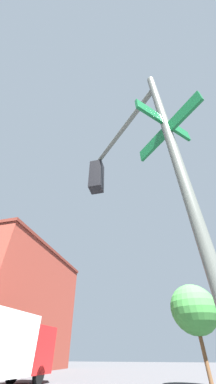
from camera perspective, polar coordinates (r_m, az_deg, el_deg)
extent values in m
cylinder|color=#474C47|center=(2.12, 22.19, -1.07)|extent=(0.12, 0.12, 5.58)
cylinder|color=#474C47|center=(4.34, 3.71, 16.80)|extent=(1.50, 1.51, 0.09)
cube|color=black|center=(4.56, -3.30, 4.48)|extent=(0.28, 0.28, 0.80)
sphere|color=red|center=(4.83, -4.05, 5.56)|extent=(0.18, 0.18, 0.18)
sphere|color=orange|center=(4.65, -4.19, 3.38)|extent=(0.18, 0.18, 0.18)
sphere|color=green|center=(4.49, -4.34, 1.04)|extent=(0.18, 0.18, 0.18)
cube|color=#0F5128|center=(2.92, 16.61, 16.69)|extent=(0.80, 0.81, 0.20)
cube|color=#0F5128|center=(3.10, 15.83, 18.99)|extent=(0.74, 0.73, 0.20)
cube|color=#522018|center=(37.37, -28.59, -16.27)|extent=(19.51, 19.03, 0.40)
cube|color=#B21919|center=(19.28, -21.00, -36.57)|extent=(2.48, 2.45, 2.73)
cube|color=#19232D|center=(20.27, -18.47, -35.48)|extent=(0.16, 2.00, 1.20)
cube|color=black|center=(20.27, -19.78, -40.34)|extent=(0.25, 2.24, 0.30)
cylinder|color=black|center=(19.70, -25.83, -39.69)|extent=(1.01, 0.34, 1.00)
cylinder|color=black|center=(18.57, -19.34, -41.13)|extent=(1.01, 0.34, 1.00)
cylinder|color=#4C331E|center=(16.76, 26.15, -36.79)|extent=(0.24, 0.24, 2.91)
sphere|color=#2D6B2D|center=(16.93, 23.42, -28.49)|extent=(3.09, 3.09, 3.09)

